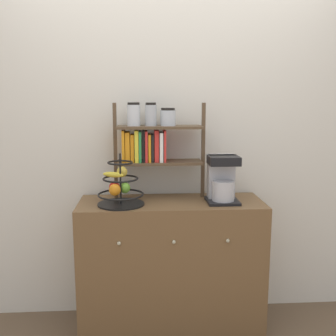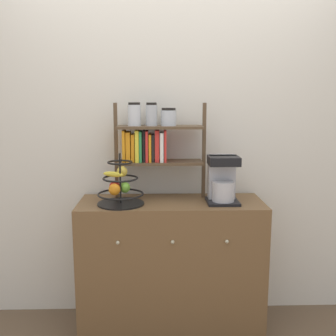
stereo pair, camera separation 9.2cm
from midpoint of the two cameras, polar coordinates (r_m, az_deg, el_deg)
name	(u,v)px [view 2 (the right image)]	position (r m, az deg, el deg)	size (l,w,h in m)	color
wall_back	(170,139)	(2.84, 1.21, 4.20)	(7.00, 0.05, 2.60)	silver
sideboard	(171,265)	(2.79, 1.43, -13.91)	(1.24, 0.47, 0.91)	brown
coffee_maker	(222,180)	(2.63, 8.90, -1.68)	(0.21, 0.22, 0.31)	black
fruit_stand	(120,188)	(2.57, -6.02, -2.84)	(0.30, 0.30, 0.34)	black
shelf_hutch	(151,139)	(2.68, -1.52, 4.16)	(0.63, 0.20, 0.66)	brown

